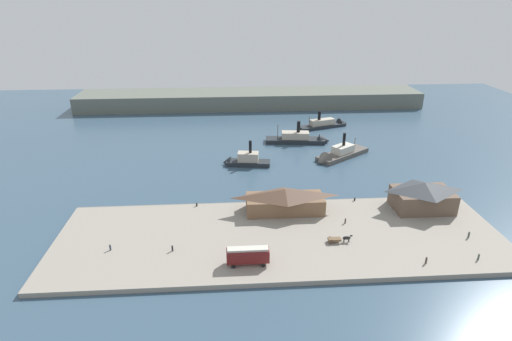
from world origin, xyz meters
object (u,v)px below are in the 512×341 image
at_px(pedestrian_walking_east, 426,260).
at_px(ferry_outer_harbor, 337,155).
at_px(ferry_near_quay, 244,160).
at_px(ferry_moored_west, 328,124).
at_px(pedestrian_near_cart, 479,257).
at_px(pedestrian_by_tram, 345,221).
at_px(pedestrian_near_west_shed, 110,247).
at_px(pedestrian_near_east_shed, 469,235).
at_px(mooring_post_center_east, 197,205).
at_px(ferry_shed_customs_shed, 423,196).
at_px(pedestrian_at_waters_edge, 172,248).
at_px(horse_cart, 339,239).
at_px(ferry_shed_east_terminal, 285,200).
at_px(street_tram, 248,255).
at_px(mooring_post_west, 355,199).
at_px(ferry_mid_harbor, 302,139).

distance_m(pedestrian_walking_east, ferry_outer_harbor, 66.81).
xyz_separation_m(ferry_near_quay, ferry_moored_west, (40.12, 43.19, -0.38)).
height_order(pedestrian_near_cart, pedestrian_by_tram, pedestrian_near_cart).
distance_m(pedestrian_near_west_shed, ferry_outer_harbor, 88.40).
height_order(pedestrian_near_east_shed, mooring_post_center_east, pedestrian_near_east_shed).
bearing_deg(ferry_near_quay, ferry_shed_customs_shed, -38.56).
distance_m(pedestrian_at_waters_edge, pedestrian_near_west_shed, 14.54).
height_order(horse_cart, ferry_near_quay, ferry_near_quay).
relative_size(ferry_shed_east_terminal, street_tram, 2.29).
relative_size(pedestrian_near_west_shed, mooring_post_west, 1.83).
relative_size(pedestrian_near_east_shed, pedestrian_at_waters_edge, 1.07).
distance_m(ferry_shed_east_terminal, ferry_moored_west, 85.80).
xyz_separation_m(pedestrian_near_cart, pedestrian_at_waters_edge, (-69.02, 8.14, -0.01)).
relative_size(pedestrian_near_cart, pedestrian_at_waters_edge, 1.01).
relative_size(horse_cart, pedestrian_near_cart, 3.60).
bearing_deg(pedestrian_at_waters_edge, mooring_post_center_east, 79.03).
xyz_separation_m(ferry_shed_customs_shed, mooring_post_west, (-17.01, 5.96, -3.56)).
bearing_deg(pedestrian_by_tram, ferry_near_quay, 118.97).
bearing_deg(pedestrian_near_cart, horse_cart, 162.80).
xyz_separation_m(mooring_post_west, mooring_post_center_east, (-45.30, -0.27, 0.00)).
distance_m(mooring_post_center_east, ferry_moored_west, 93.27).
xyz_separation_m(mooring_post_west, ferry_moored_west, (9.39, 75.28, -0.37)).
distance_m(pedestrian_near_cart, pedestrian_by_tram, 31.20).
height_order(pedestrian_near_cart, ferry_near_quay, ferry_near_quay).
distance_m(ferry_shed_east_terminal, pedestrian_near_east_shed, 46.31).
xyz_separation_m(street_tram, pedestrian_at_waters_edge, (-17.25, 6.33, -1.73)).
distance_m(mooring_post_west, ferry_near_quay, 44.43).
height_order(street_tram, pedestrian_by_tram, street_tram).
bearing_deg(ferry_moored_west, pedestrian_by_tram, -100.02).
relative_size(horse_cart, pedestrian_walking_east, 3.41).
distance_m(ferry_shed_east_terminal, pedestrian_near_cart, 47.86).
xyz_separation_m(ferry_shed_east_terminal, mooring_post_center_east, (-24.29, 4.61, -2.93)).
height_order(pedestrian_by_tram, ferry_outer_harbor, ferry_outer_harbor).
xyz_separation_m(ferry_shed_east_terminal, pedestrian_by_tram, (14.91, -7.51, -2.67)).
xyz_separation_m(street_tram, mooring_post_west, (32.29, 28.44, -2.03)).
distance_m(mooring_post_west, ferry_moored_west, 75.87).
height_order(ferry_shed_east_terminal, ferry_moored_west, ferry_shed_east_terminal).
height_order(ferry_shed_east_terminal, horse_cart, ferry_shed_east_terminal).
height_order(pedestrian_walking_east, pedestrian_near_west_shed, pedestrian_walking_east).
bearing_deg(ferry_shed_customs_shed, ferry_outer_harbor, 107.53).
distance_m(ferry_shed_east_terminal, pedestrian_at_waters_edge, 33.43).
height_order(pedestrian_near_cart, mooring_post_center_east, pedestrian_near_cart).
distance_m(horse_cart, pedestrian_near_east_shed, 32.32).
bearing_deg(pedestrian_near_west_shed, pedestrian_at_waters_edge, -5.24).
relative_size(ferry_shed_east_terminal, pedestrian_near_east_shed, 12.29).
relative_size(ferry_shed_east_terminal, mooring_post_west, 23.75).
bearing_deg(pedestrian_near_east_shed, mooring_post_center_east, 162.76).
bearing_deg(ferry_outer_harbor, horse_cart, -103.65).
height_order(pedestrian_walking_east, pedestrian_by_tram, pedestrian_walking_east).
bearing_deg(ferry_mid_harbor, ferry_near_quay, -138.06).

